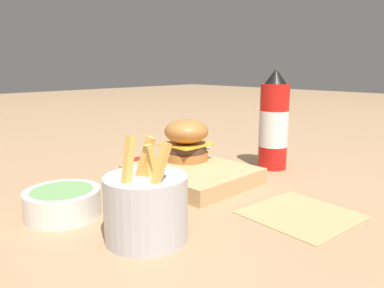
% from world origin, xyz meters
% --- Properties ---
extents(ground_plane, '(6.00, 6.00, 0.00)m').
position_xyz_m(ground_plane, '(0.00, 0.00, 0.00)').
color(ground_plane, '#9E7A56').
extents(serving_board, '(0.24, 0.21, 0.03)m').
position_xyz_m(serving_board, '(0.01, 0.03, 0.02)').
color(serving_board, tan).
rests_on(serving_board, ground_plane).
extents(burger, '(0.10, 0.10, 0.09)m').
position_xyz_m(burger, '(0.06, -0.01, 0.08)').
color(burger, '#AD6B33').
rests_on(burger, serving_board).
extents(ketchup_bottle, '(0.07, 0.07, 0.24)m').
position_xyz_m(ketchup_bottle, '(-0.05, -0.19, 0.11)').
color(ketchup_bottle, red).
rests_on(ketchup_bottle, ground_plane).
extents(fries_basket, '(0.12, 0.12, 0.16)m').
position_xyz_m(fries_basket, '(-0.14, 0.27, 0.05)').
color(fries_basket, '#B7B7BC').
rests_on(fries_basket, ground_plane).
extents(side_bowl, '(0.12, 0.12, 0.04)m').
position_xyz_m(side_bowl, '(0.03, 0.31, 0.02)').
color(side_bowl, silver).
rests_on(side_bowl, ground_plane).
extents(spoon, '(0.08, 0.15, 0.01)m').
position_xyz_m(spoon, '(0.24, -0.14, 0.01)').
color(spoon, '#B2B2B7').
rests_on(spoon, ground_plane).
extents(ketchup_puddle, '(0.05, 0.05, 0.00)m').
position_xyz_m(ketchup_puddle, '(0.24, -0.01, 0.00)').
color(ketchup_puddle, '#B21E14').
rests_on(ketchup_puddle, ground_plane).
extents(parchment_square, '(0.18, 0.18, 0.00)m').
position_xyz_m(parchment_square, '(-0.25, 0.03, 0.00)').
color(parchment_square, tan).
rests_on(parchment_square, ground_plane).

